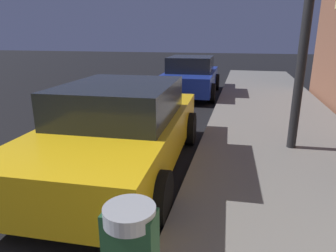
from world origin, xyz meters
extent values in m
cube|color=#1E4728|center=(4.36, 0.02, 1.40)|extent=(0.19, 0.11, 0.30)
cylinder|color=#999EA5|center=(4.36, 0.02, 1.54)|extent=(0.19, 0.19, 0.06)
cube|color=black|center=(4.31, 0.02, 1.44)|extent=(0.01, 0.08, 0.11)
cube|color=gold|center=(2.85, 3.49, 0.57)|extent=(2.11, 4.57, 0.64)
cube|color=#1E2328|center=(2.85, 3.54, 1.15)|extent=(1.77, 2.18, 0.56)
cylinder|color=black|center=(1.82, 4.83, 0.33)|extent=(0.25, 0.67, 0.66)
cylinder|color=black|center=(3.74, 4.92, 0.33)|extent=(0.25, 0.67, 0.66)
cylinder|color=black|center=(1.96, 2.06, 0.33)|extent=(0.25, 0.67, 0.66)
cylinder|color=black|center=(3.88, 2.15, 0.33)|extent=(0.25, 0.67, 0.66)
cube|color=navy|center=(2.85, 10.26, 0.57)|extent=(1.88, 4.21, 0.64)
cube|color=#1E2328|center=(2.85, 10.19, 1.15)|extent=(1.60, 1.97, 0.56)
cylinder|color=black|center=(1.93, 11.52, 0.33)|extent=(0.24, 0.67, 0.66)
cylinder|color=black|center=(3.69, 11.58, 0.33)|extent=(0.24, 0.67, 0.66)
cylinder|color=black|center=(2.01, 8.95, 0.33)|extent=(0.24, 0.67, 0.66)
cylinder|color=black|center=(3.77, 9.00, 0.33)|extent=(0.24, 0.67, 0.66)
camera|label=1|loc=(4.72, -0.84, 2.15)|focal=31.94mm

